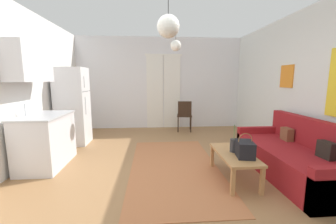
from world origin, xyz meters
The scene contains 13 objects.
ground_plane centered at (0.00, 0.00, -0.05)m, with size 5.48×7.47×0.10m, color #996D44.
wall_back centered at (0.00, 3.48, 1.36)m, with size 5.08×0.13×2.73m.
wall_right centered at (2.49, 0.00, 1.37)m, with size 0.12×7.07×2.73m.
area_rug centered at (0.12, 0.40, 0.01)m, with size 1.46×2.86×0.01m, color #B26B42.
couch centered at (1.97, -0.03, 0.27)m, with size 0.88×2.03×0.88m.
coffee_table centered at (0.96, -0.10, 0.35)m, with size 0.47×1.00×0.41m.
bamboo_vase centered at (0.96, -0.05, 0.51)m, with size 0.11×0.11×0.42m.
handbag centered at (1.04, -0.26, 0.52)m, with size 0.27×0.35×0.34m.
refrigerator centered at (-2.06, 1.93, 0.88)m, with size 0.66×0.60×1.75m.
kitchen_counter centered at (-2.11, 0.64, 0.77)m, with size 0.64×1.07×2.07m.
accent_chair centered at (0.67, 2.87, 0.50)m, with size 0.47×0.45×0.88m.
pendant_lamp_near centered at (-0.06, -0.54, 2.07)m, with size 0.25×0.25×0.79m.
pendant_lamp_far centered at (0.29, 1.78, 2.22)m, with size 0.24×0.24×0.62m.
Camera 1 is at (-0.25, -2.99, 1.48)m, focal length 22.45 mm.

